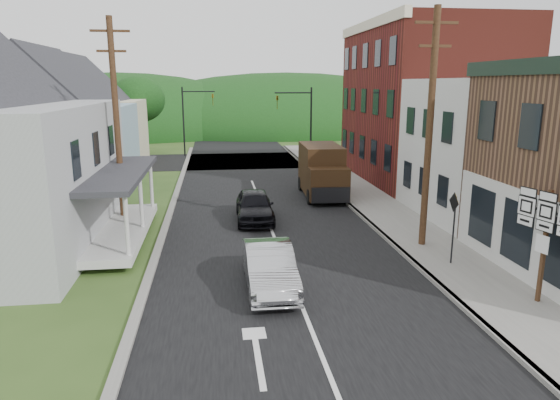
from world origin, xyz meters
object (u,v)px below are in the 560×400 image
object	(u,v)px
dark_sedan	(254,206)
route_sign_cluster	(545,230)
delivery_van	(322,171)
warning_sign	(454,218)
silver_sedan	(269,267)

from	to	relation	value
dark_sedan	route_sign_cluster	distance (m)	12.70
dark_sedan	delivery_van	xyz separation A→B (m)	(4.21, 4.60, 0.75)
delivery_van	warning_sign	world-z (taller)	delivery_van
warning_sign	route_sign_cluster	bearing A→B (deg)	-72.06
silver_sedan	delivery_van	size ratio (longest dim) A/B	0.80
dark_sedan	delivery_van	distance (m)	6.28
dark_sedan	route_sign_cluster	bearing A→B (deg)	-53.02
silver_sedan	warning_sign	size ratio (longest dim) A/B	1.65
silver_sedan	delivery_van	bearing A→B (deg)	70.62
dark_sedan	delivery_van	world-z (taller)	delivery_van
silver_sedan	dark_sedan	distance (m)	7.96
delivery_van	route_sign_cluster	size ratio (longest dim) A/B	1.60
silver_sedan	warning_sign	world-z (taller)	warning_sign
dark_sedan	warning_sign	world-z (taller)	warning_sign
dark_sedan	warning_sign	distance (m)	9.44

